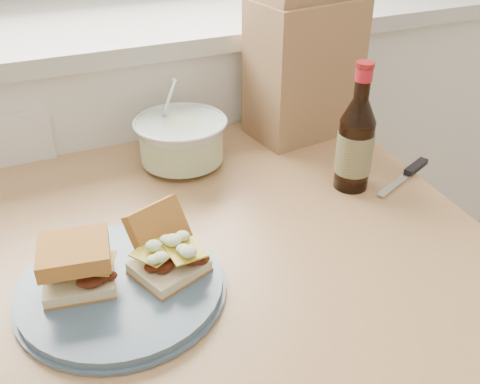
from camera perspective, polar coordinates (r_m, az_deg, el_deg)
name	(u,v)px	position (r m, az deg, el deg)	size (l,w,h in m)	color
cabinet_run	(133,170)	(1.66, -11.32, 2.33)	(2.50, 0.64, 0.94)	white
dining_table	(232,276)	(1.01, -0.81, -8.92)	(0.92, 0.92, 0.72)	tan
plate	(122,287)	(0.84, -12.52, -9.88)	(0.31, 0.31, 0.02)	#455A70
sandwich_left	(77,265)	(0.82, -17.04, -7.43)	(0.11, 0.11, 0.07)	beige
sandwich_right	(165,249)	(0.84, -7.98, -6.09)	(0.12, 0.16, 0.08)	beige
coleslaw_bowl	(181,143)	(1.14, -6.26, 5.24)	(0.20, 0.20, 0.20)	silver
beer_bottle	(355,143)	(1.05, 12.20, 5.13)	(0.07, 0.07, 0.26)	black
knife	(411,171)	(1.17, 17.75, 2.14)	(0.18, 0.09, 0.01)	silver
paper_bag	(304,69)	(1.25, 6.80, 12.89)	(0.24, 0.15, 0.31)	#A67C50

